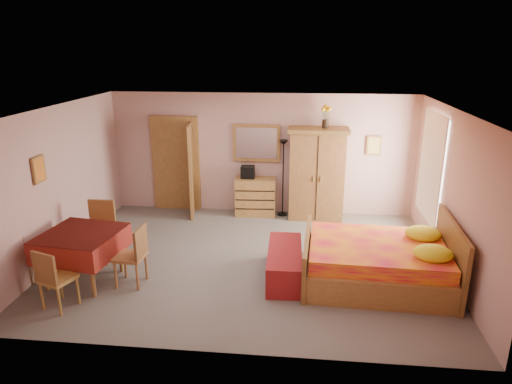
# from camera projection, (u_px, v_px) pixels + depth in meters

# --- Properties ---
(floor) EXTENTS (6.50, 6.50, 0.00)m
(floor) POSITION_uv_depth(u_px,v_px,m) (248.00, 260.00, 7.88)
(floor) COLOR #6A645D
(floor) RESTS_ON ground
(ceiling) EXTENTS (6.50, 6.50, 0.00)m
(ceiling) POSITION_uv_depth(u_px,v_px,m) (248.00, 109.00, 7.08)
(ceiling) COLOR brown
(ceiling) RESTS_ON wall_back
(wall_back) EXTENTS (6.50, 0.10, 2.60)m
(wall_back) POSITION_uv_depth(u_px,v_px,m) (262.00, 154.00, 9.85)
(wall_back) COLOR tan
(wall_back) RESTS_ON floor
(wall_front) EXTENTS (6.50, 0.10, 2.60)m
(wall_front) POSITION_uv_depth(u_px,v_px,m) (222.00, 255.00, 5.12)
(wall_front) COLOR tan
(wall_front) RESTS_ON floor
(wall_left) EXTENTS (0.10, 5.00, 2.60)m
(wall_left) POSITION_uv_depth(u_px,v_px,m) (60.00, 183.00, 7.80)
(wall_left) COLOR tan
(wall_left) RESTS_ON floor
(wall_right) EXTENTS (0.10, 5.00, 2.60)m
(wall_right) POSITION_uv_depth(u_px,v_px,m) (453.00, 195.00, 7.17)
(wall_right) COLOR tan
(wall_right) RESTS_ON floor
(doorway) EXTENTS (1.06, 0.12, 2.15)m
(doorway) POSITION_uv_depth(u_px,v_px,m) (176.00, 164.00, 10.09)
(doorway) COLOR #9E6B35
(doorway) RESTS_ON floor
(window) EXTENTS (0.08, 1.40, 1.95)m
(window) POSITION_uv_depth(u_px,v_px,m) (432.00, 166.00, 8.26)
(window) COLOR white
(window) RESTS_ON wall_right
(picture_left) EXTENTS (0.04, 0.32, 0.42)m
(picture_left) POSITION_uv_depth(u_px,v_px,m) (39.00, 169.00, 7.11)
(picture_left) COLOR orange
(picture_left) RESTS_ON wall_left
(picture_back) EXTENTS (0.30, 0.04, 0.40)m
(picture_back) POSITION_uv_depth(u_px,v_px,m) (374.00, 145.00, 9.51)
(picture_back) COLOR #D8BF59
(picture_back) RESTS_ON wall_back
(chest_of_drawers) EXTENTS (0.89, 0.48, 0.82)m
(chest_of_drawers) POSITION_uv_depth(u_px,v_px,m) (255.00, 197.00, 9.90)
(chest_of_drawers) COLOR #AC783A
(chest_of_drawers) RESTS_ON floor
(wall_mirror) EXTENTS (1.02, 0.07, 0.80)m
(wall_mirror) POSITION_uv_depth(u_px,v_px,m) (256.00, 143.00, 9.74)
(wall_mirror) COLOR silver
(wall_mirror) RESTS_ON wall_back
(stereo) EXTENTS (0.29, 0.21, 0.27)m
(stereo) POSITION_uv_depth(u_px,v_px,m) (248.00, 172.00, 9.76)
(stereo) COLOR black
(stereo) RESTS_ON chest_of_drawers
(floor_lamp) EXTENTS (0.25, 0.25, 1.66)m
(floor_lamp) POSITION_uv_depth(u_px,v_px,m) (283.00, 178.00, 9.74)
(floor_lamp) COLOR black
(floor_lamp) RESTS_ON floor
(wardrobe) EXTENTS (1.25, 0.66, 1.94)m
(wardrobe) POSITION_uv_depth(u_px,v_px,m) (317.00, 174.00, 9.55)
(wardrobe) COLOR brown
(wardrobe) RESTS_ON floor
(sunflower_vase) EXTENTS (0.20, 0.20, 0.47)m
(sunflower_vase) POSITION_uv_depth(u_px,v_px,m) (326.00, 116.00, 9.19)
(sunflower_vase) COLOR yellow
(sunflower_vase) RESTS_ON wardrobe
(bed) EXTENTS (2.35, 1.89, 1.05)m
(bed) POSITION_uv_depth(u_px,v_px,m) (377.00, 251.00, 7.04)
(bed) COLOR red
(bed) RESTS_ON floor
(bench) EXTENTS (0.56, 1.44, 0.48)m
(bench) POSITION_uv_depth(u_px,v_px,m) (285.00, 263.00, 7.25)
(bench) COLOR maroon
(bench) RESTS_ON floor
(dining_table) EXTENTS (1.25, 1.25, 0.82)m
(dining_table) POSITION_uv_depth(u_px,v_px,m) (83.00, 257.00, 7.09)
(dining_table) COLOR maroon
(dining_table) RESTS_ON floor
(chair_south) EXTENTS (0.53, 0.53, 0.91)m
(chair_south) POSITION_uv_depth(u_px,v_px,m) (58.00, 278.00, 6.36)
(chair_south) COLOR #AB7D3A
(chair_south) RESTS_ON floor
(chair_north) EXTENTS (0.47, 0.47, 1.02)m
(chair_north) POSITION_uv_depth(u_px,v_px,m) (99.00, 232.00, 7.77)
(chair_north) COLOR #945D32
(chair_north) RESTS_ON floor
(chair_west) EXTENTS (0.48, 0.48, 0.83)m
(chair_west) POSITION_uv_depth(u_px,v_px,m) (41.00, 255.00, 7.14)
(chair_west) COLOR #A16D36
(chair_west) RESTS_ON floor
(chair_east) EXTENTS (0.45, 0.45, 0.95)m
(chair_east) POSITION_uv_depth(u_px,v_px,m) (130.00, 256.00, 6.98)
(chair_east) COLOR #A86A38
(chair_east) RESTS_ON floor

